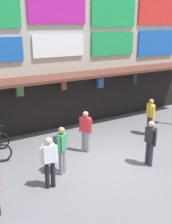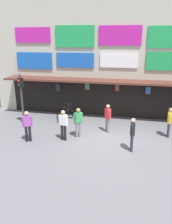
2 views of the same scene
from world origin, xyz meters
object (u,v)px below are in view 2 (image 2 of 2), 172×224
(pedestrian_in_blue, at_px, (63,124))
(pedestrian_in_purple, at_px, (132,133))
(bicycle_parked, at_px, (66,115))
(pedestrian_in_black, at_px, (78,120))
(traffic_light_near, at_px, (21,92))
(pedestrian_in_red, at_px, (27,124))
(pedestrian_in_green, at_px, (170,121))
(pedestrian_in_yellow, at_px, (108,117))

(pedestrian_in_blue, xyz_separation_m, pedestrian_in_purple, (3.59, -0.48, 0.00))
(bicycle_parked, height_order, pedestrian_in_purple, pedestrian_in_purple)
(pedestrian_in_blue, bearing_deg, pedestrian_in_black, 40.31)
(pedestrian_in_purple, bearing_deg, traffic_light_near, 162.15)
(pedestrian_in_purple, bearing_deg, pedestrian_in_red, -179.65)
(traffic_light_near, distance_m, pedestrian_in_red, 2.86)
(traffic_light_near, bearing_deg, bicycle_parked, 26.61)
(pedestrian_in_green, height_order, pedestrian_in_purple, same)
(bicycle_parked, height_order, pedestrian_in_green, pedestrian_in_green)
(pedestrian_in_purple, relative_size, pedestrian_in_red, 1.00)
(traffic_light_near, height_order, pedestrian_in_blue, traffic_light_near)
(pedestrian_in_yellow, xyz_separation_m, pedestrian_in_black, (-1.50, -1.00, 0.04))
(pedestrian_in_purple, distance_m, pedestrian_in_black, 3.11)
(traffic_light_near, relative_size, pedestrian_in_yellow, 1.90)
(bicycle_parked, xyz_separation_m, pedestrian_in_blue, (0.79, -2.91, 0.55))
(bicycle_parked, bearing_deg, pedestrian_in_purple, -37.77)
(traffic_light_near, bearing_deg, pedestrian_in_yellow, -1.44)
(pedestrian_in_green, bearing_deg, pedestrian_in_black, -167.77)
(pedestrian_in_blue, distance_m, pedestrian_in_yellow, 2.67)
(pedestrian_in_purple, xyz_separation_m, pedestrian_in_red, (-5.39, -0.03, 0.04))
(pedestrian_in_blue, height_order, pedestrian_in_black, same)
(pedestrian_in_green, distance_m, pedestrian_in_purple, 2.87)
(pedestrian_in_red, relative_size, pedestrian_in_black, 1.00)
(pedestrian_in_blue, relative_size, pedestrian_in_black, 1.00)
(pedestrian_in_blue, xyz_separation_m, pedestrian_in_black, (0.67, 0.56, 0.04))
(pedestrian_in_yellow, height_order, pedestrian_in_purple, same)
(bicycle_parked, bearing_deg, pedestrian_in_blue, -74.87)
(pedestrian_in_purple, relative_size, pedestrian_in_black, 1.00)
(traffic_light_near, xyz_separation_m, pedestrian_in_black, (3.86, -1.14, -1.16))
(bicycle_parked, relative_size, pedestrian_in_black, 0.76)
(traffic_light_near, height_order, pedestrian_in_green, traffic_light_near)
(bicycle_parked, relative_size, pedestrian_in_purple, 0.76)
(bicycle_parked, bearing_deg, pedestrian_in_yellow, -24.43)
(pedestrian_in_green, bearing_deg, bicycle_parked, 168.52)
(traffic_light_near, xyz_separation_m, pedestrian_in_red, (1.40, -2.22, -1.16))
(pedestrian_in_red, bearing_deg, bicycle_parked, 73.52)
(traffic_light_near, xyz_separation_m, pedestrian_in_purple, (6.79, -2.19, -1.19))
(bicycle_parked, bearing_deg, traffic_light_near, -153.39)
(pedestrian_in_yellow, bearing_deg, traffic_light_near, 178.56)
(pedestrian_in_yellow, distance_m, pedestrian_in_red, 4.48)
(traffic_light_near, bearing_deg, pedestrian_in_black, -16.44)
(bicycle_parked, distance_m, pedestrian_in_green, 6.49)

